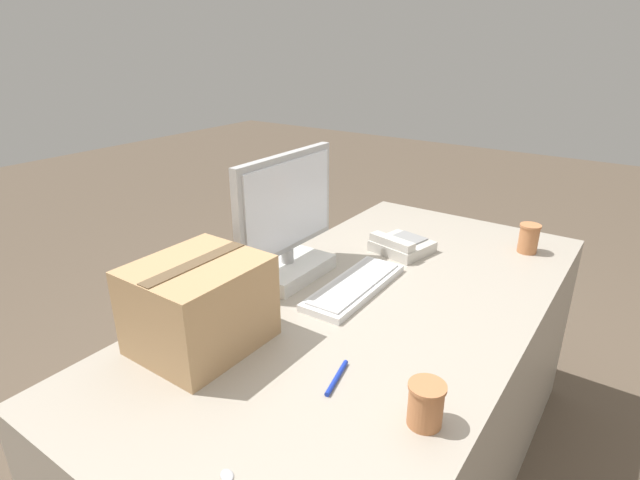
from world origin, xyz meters
name	(u,v)px	position (x,y,z in m)	size (l,w,h in m)	color
ground_plane	(366,477)	(0.00, 0.00, 0.00)	(12.00, 12.00, 0.00)	brown
office_desk	(369,396)	(0.00, 0.00, 0.36)	(1.80, 0.90, 0.73)	#A89E8E
monitor	(287,229)	(-0.01, 0.33, 0.90)	(0.46, 0.21, 0.41)	white
keyboard	(355,286)	(0.02, 0.08, 0.74)	(0.43, 0.15, 0.03)	silver
desk_phone	(401,245)	(0.38, 0.10, 0.76)	(0.22, 0.22, 0.07)	beige
paper_cup_left	(426,404)	(-0.40, -0.34, 0.78)	(0.08, 0.08, 0.10)	#BC7547
paper_cup_right	(529,238)	(0.65, -0.29, 0.79)	(0.08, 0.08, 0.11)	#BC7547
cardboard_box	(199,305)	(-0.46, 0.26, 0.85)	(0.32, 0.27, 0.23)	tan
pen_marker	(337,378)	(-0.39, -0.12, 0.74)	(0.13, 0.04, 0.01)	#1933B2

